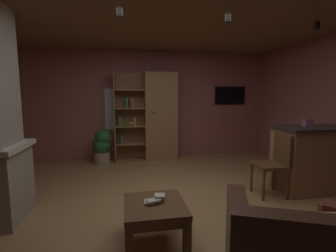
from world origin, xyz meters
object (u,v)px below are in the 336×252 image
coffee_table (155,211)px  wall_mounted_tv (230,95)px  dining_chair (275,160)px  table_book_2 (160,196)px  table_book_1 (154,201)px  table_book_0 (149,202)px  tissue_box (308,123)px  kitchen_bar_counter (320,158)px  potted_floor_plant (102,146)px  bookshelf_cabinet (156,117)px

coffee_table → wall_mounted_tv: bearing=55.6°
dining_chair → table_book_2: bearing=-156.5°
table_book_2 → table_book_1: bearing=-142.5°
table_book_1 → dining_chair: bearing=24.1°
coffee_table → table_book_0: bearing=164.0°
tissue_box → table_book_2: 2.66m
kitchen_bar_counter → tissue_box: size_ratio=11.95×
kitchen_bar_counter → wall_mounted_tv: bearing=98.9°
table_book_1 → potted_floor_plant: (-0.74, 3.03, -0.05)m
coffee_table → table_book_2: 0.16m
potted_floor_plant → kitchen_bar_counter: bearing=-31.2°
kitchen_bar_counter → dining_chair: size_ratio=1.56×
tissue_box → wall_mounted_tv: wall_mounted_tv is taller
kitchen_bar_counter → tissue_box: bearing=171.6°
kitchen_bar_counter → coffee_table: size_ratio=2.26×
bookshelf_cabinet → wall_mounted_tv: (1.88, 0.21, 0.49)m
coffee_table → table_book_1: 0.12m
table_book_1 → wall_mounted_tv: (2.35, 3.42, 1.03)m
tissue_box → wall_mounted_tv: size_ratio=0.15×
table_book_0 → dining_chair: 2.12m
bookshelf_cabinet → dining_chair: bearing=-58.6°
table_book_2 → potted_floor_plant: 3.09m
kitchen_bar_counter → table_book_1: (-2.74, -0.92, -0.06)m
potted_floor_plant → tissue_box: bearing=-32.6°
coffee_table → dining_chair: size_ratio=0.69×
table_book_0 → table_book_2: (0.11, 0.03, 0.04)m
tissue_box → coffee_table: bearing=-159.1°
coffee_table → table_book_1: table_book_1 is taller
tissue_box → coffee_table: 2.77m
coffee_table → table_book_2: size_ratio=6.03×
potted_floor_plant → wall_mounted_tv: bearing=7.1°
dining_chair → wall_mounted_tv: bearing=80.2°
kitchen_bar_counter → potted_floor_plant: kitchen_bar_counter is taller
tissue_box → wall_mounted_tv: 2.50m
table_book_0 → potted_floor_plant: (-0.70, 3.01, -0.03)m
table_book_2 → dining_chair: 2.01m
kitchen_bar_counter → coffee_table: kitchen_bar_counter is taller
kitchen_bar_counter → table_book_2: size_ratio=13.60×
kitchen_bar_counter → dining_chair: 0.84m
coffee_table → wall_mounted_tv: 4.29m
bookshelf_cabinet → table_book_0: 3.28m
bookshelf_cabinet → table_book_0: bookshelf_cabinet is taller
potted_floor_plant → dining_chair: bearing=-39.5°
bookshelf_cabinet → tissue_box: 3.03m
kitchen_bar_counter → table_book_0: (-2.78, -0.90, -0.08)m
table_book_1 → table_book_2: table_book_2 is taller
kitchen_bar_counter → coffee_table: bearing=-161.5°
bookshelf_cabinet → coffee_table: bearing=-98.1°
table_book_1 → kitchen_bar_counter: bearing=18.6°
tissue_box → coffee_table: size_ratio=0.19×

